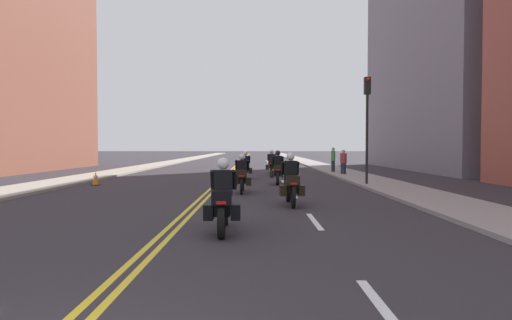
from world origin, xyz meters
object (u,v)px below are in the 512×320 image
Objects in this scene: traffic_light_near at (365,111)px; pedestrian_0 at (342,162)px; traffic_cone_1 at (94,178)px; motorcycle_3 at (276,171)px; pedestrian_1 at (332,160)px; motorcycle_4 at (244,167)px; motorcycle_0 at (221,203)px; motorcycle_2 at (240,176)px; motorcycle_1 at (289,184)px; motorcycle_5 at (270,164)px.

traffic_light_near is 3.06× the size of pedestrian_0.
traffic_cone_1 is 15.07m from pedestrian_0.
traffic_light_near is (4.13, -1.14, 2.85)m from motorcycle_3.
traffic_light_near is 2.82× the size of pedestrian_1.
motorcycle_3 is 5.14m from traffic_light_near.
motorcycle_0 is at bearing -92.61° from motorcycle_4.
traffic_cone_1 is (-7.15, -4.24, -0.33)m from motorcycle_4.
motorcycle_4 is at bearing 90.59° from motorcycle_2.
motorcycle_0 is 1.30× the size of pedestrian_0.
motorcycle_3 is 1.32× the size of pedestrian_0.
motorcycle_0 is 1.20× the size of pedestrian_1.
motorcycle_2 is (-1.67, 3.76, -0.03)m from motorcycle_1.
traffic_light_near is 10.14m from pedestrian_1.
motorcycle_2 is at bearing 87.56° from motorcycle_0.
traffic_cone_1 is at bearing 119.96° from motorcycle_0.
motorcycle_0 is 0.43× the size of traffic_light_near.
motorcycle_5 is at bearing -58.84° from pedestrian_1.
motorcycle_5 is at bearing 43.85° from traffic_cone_1.
traffic_light_near is at bearing 20.13° from pedestrian_1.
motorcycle_0 is at bearing -58.66° from traffic_cone_1.
pedestrian_0 is at bearing 70.48° from motorcycle_1.
motorcycle_3 is 1.22× the size of pedestrian_1.
motorcycle_0 is at bearing -118.29° from traffic_light_near.
motorcycle_1 is 4.12m from motorcycle_2.
motorcycle_2 is 0.99× the size of motorcycle_5.
motorcycle_5 is (1.67, 4.23, 0.01)m from motorcycle_4.
motorcycle_1 reaches higher than motorcycle_4.
motorcycle_0 is 15.82m from motorcycle_4.
pedestrian_1 is (6.09, 20.82, 0.29)m from motorcycle_0.
motorcycle_4 is 0.99× the size of motorcycle_5.
motorcycle_1 is at bearing -121.64° from traffic_light_near.
motorcycle_2 is 1.01× the size of motorcycle_4.
motorcycle_1 is 15.71m from motorcycle_5.
traffic_cone_1 is (-7.05, 11.58, -0.32)m from motorcycle_0.
motorcycle_3 reaches higher than motorcycle_0.
motorcycle_4 reaches higher than motorcycle_2.
traffic_light_near is (5.77, 2.90, 2.85)m from motorcycle_2.
motorcycle_5 reaches higher than traffic_cone_1.
pedestrian_0 is (4.52, 14.15, 0.17)m from motorcycle_1.
traffic_cone_1 is (-8.84, -0.57, -0.34)m from motorcycle_3.
traffic_light_near is (4.11, 6.67, 2.83)m from motorcycle_1.
pedestrian_1 is (13.14, 9.24, 0.61)m from traffic_cone_1.
pedestrian_1 is (-0.24, 2.33, 0.08)m from pedestrian_0.
motorcycle_3 is at bearing 88.36° from motorcycle_1.
motorcycle_1 is 0.99× the size of motorcycle_3.
motorcycle_4 is at bearing -29.10° from pedestrian_1.
pedestrian_1 is (0.17, 9.81, -2.58)m from traffic_light_near.
motorcycle_0 is 1.03× the size of motorcycle_4.
traffic_cone_1 is at bearing 138.97° from motorcycle_1.
motorcycle_3 is 8.87m from traffic_cone_1.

